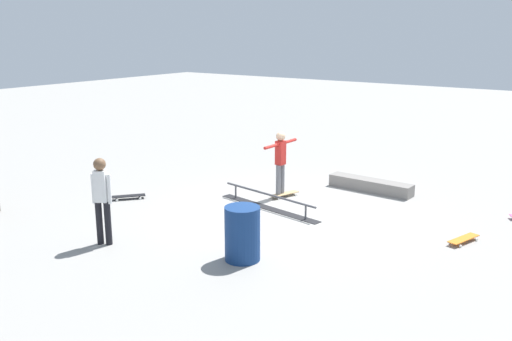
{
  "coord_description": "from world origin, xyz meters",
  "views": [
    {
      "loc": [
        -6.34,
        10.14,
        3.99
      ],
      "look_at": [
        0.45,
        0.52,
        1.0
      ],
      "focal_mm": 39.22,
      "sensor_mm": 36.0,
      "label": 1
    }
  ],
  "objects_px": {
    "loose_skateboard_black": "(128,196)",
    "trash_bin": "(242,234)",
    "skateboard_main": "(284,194)",
    "loose_skateboard_orange": "(464,239)",
    "skate_ledge": "(370,185)",
    "skater_main": "(280,159)",
    "grind_rail": "(269,202)",
    "bystander_white_shirt": "(102,196)"
  },
  "relations": [
    {
      "from": "skater_main",
      "to": "trash_bin",
      "type": "bearing_deg",
      "value": -155.8
    },
    {
      "from": "bystander_white_shirt",
      "to": "loose_skateboard_orange",
      "type": "xyz_separation_m",
      "value": [
        -5.58,
        -4.03,
        -0.88
      ]
    },
    {
      "from": "skater_main",
      "to": "skateboard_main",
      "type": "xyz_separation_m",
      "value": [
        -0.08,
        -0.08,
        -0.87
      ]
    },
    {
      "from": "bystander_white_shirt",
      "to": "trash_bin",
      "type": "distance_m",
      "value": 2.79
    },
    {
      "from": "bystander_white_shirt",
      "to": "loose_skateboard_orange",
      "type": "height_order",
      "value": "bystander_white_shirt"
    },
    {
      "from": "skateboard_main",
      "to": "loose_skateboard_orange",
      "type": "height_order",
      "value": "same"
    },
    {
      "from": "loose_skateboard_black",
      "to": "trash_bin",
      "type": "bearing_deg",
      "value": 112.63
    },
    {
      "from": "grind_rail",
      "to": "skate_ledge",
      "type": "relative_size",
      "value": 1.34
    },
    {
      "from": "skateboard_main",
      "to": "loose_skateboard_orange",
      "type": "relative_size",
      "value": 1.0
    },
    {
      "from": "skate_ledge",
      "to": "bystander_white_shirt",
      "type": "xyz_separation_m",
      "value": [
        2.65,
        6.29,
        0.8
      ]
    },
    {
      "from": "grind_rail",
      "to": "skater_main",
      "type": "height_order",
      "value": "skater_main"
    },
    {
      "from": "grind_rail",
      "to": "trash_bin",
      "type": "distance_m",
      "value": 2.99
    },
    {
      "from": "grind_rail",
      "to": "loose_skateboard_orange",
      "type": "relative_size",
      "value": 3.53
    },
    {
      "from": "skate_ledge",
      "to": "loose_skateboard_orange",
      "type": "bearing_deg",
      "value": 142.38
    },
    {
      "from": "grind_rail",
      "to": "bystander_white_shirt",
      "type": "relative_size",
      "value": 1.73
    },
    {
      "from": "skater_main",
      "to": "skateboard_main",
      "type": "relative_size",
      "value": 1.97
    },
    {
      "from": "skater_main",
      "to": "grind_rail",
      "type": "bearing_deg",
      "value": -162.16
    },
    {
      "from": "skater_main",
      "to": "trash_bin",
      "type": "height_order",
      "value": "skater_main"
    },
    {
      "from": "grind_rail",
      "to": "loose_skateboard_orange",
      "type": "bearing_deg",
      "value": -164.66
    },
    {
      "from": "bystander_white_shirt",
      "to": "trash_bin",
      "type": "relative_size",
      "value": 1.72
    },
    {
      "from": "skate_ledge",
      "to": "loose_skateboard_black",
      "type": "xyz_separation_m",
      "value": [
        4.48,
        4.03,
        -0.08
      ]
    },
    {
      "from": "skater_main",
      "to": "loose_skateboard_orange",
      "type": "relative_size",
      "value": 1.97
    },
    {
      "from": "grind_rail",
      "to": "trash_bin",
      "type": "relative_size",
      "value": 2.96
    },
    {
      "from": "skate_ledge",
      "to": "skater_main",
      "type": "bearing_deg",
      "value": 48.31
    },
    {
      "from": "grind_rail",
      "to": "loose_skateboard_orange",
      "type": "xyz_separation_m",
      "value": [
        -4.24,
        -0.42,
        -0.08
      ]
    },
    {
      "from": "loose_skateboard_orange",
      "to": "grind_rail",
      "type": "bearing_deg",
      "value": 112.36
    },
    {
      "from": "loose_skateboard_black",
      "to": "loose_skateboard_orange",
      "type": "bearing_deg",
      "value": 142.93
    },
    {
      "from": "skater_main",
      "to": "loose_skateboard_black",
      "type": "relative_size",
      "value": 2.18
    },
    {
      "from": "skate_ledge",
      "to": "loose_skateboard_black",
      "type": "distance_m",
      "value": 6.03
    },
    {
      "from": "grind_rail",
      "to": "loose_skateboard_black",
      "type": "xyz_separation_m",
      "value": [
        3.17,
        1.36,
        -0.08
      ]
    },
    {
      "from": "grind_rail",
      "to": "loose_skateboard_black",
      "type": "distance_m",
      "value": 3.45
    },
    {
      "from": "grind_rail",
      "to": "skate_ledge",
      "type": "height_order",
      "value": "grind_rail"
    },
    {
      "from": "skater_main",
      "to": "loose_skateboard_orange",
      "type": "distance_m",
      "value": 4.62
    },
    {
      "from": "grind_rail",
      "to": "bystander_white_shirt",
      "type": "height_order",
      "value": "bystander_white_shirt"
    },
    {
      "from": "skate_ledge",
      "to": "skater_main",
      "type": "distance_m",
      "value": 2.5
    },
    {
      "from": "skateboard_main",
      "to": "loose_skateboard_black",
      "type": "bearing_deg",
      "value": 145.69
    },
    {
      "from": "skater_main",
      "to": "loose_skateboard_black",
      "type": "bearing_deg",
      "value": 129.15
    },
    {
      "from": "grind_rail",
      "to": "loose_skateboard_black",
      "type": "height_order",
      "value": "grind_rail"
    },
    {
      "from": "trash_bin",
      "to": "skate_ledge",
      "type": "bearing_deg",
      "value": -90.6
    },
    {
      "from": "skate_ledge",
      "to": "loose_skateboard_orange",
      "type": "relative_size",
      "value": 2.64
    },
    {
      "from": "skateboard_main",
      "to": "loose_skateboard_black",
      "type": "xyz_separation_m",
      "value": [
        2.98,
        2.33,
        0.0
      ]
    },
    {
      "from": "trash_bin",
      "to": "skateboard_main",
      "type": "bearing_deg",
      "value": -68.51
    }
  ]
}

